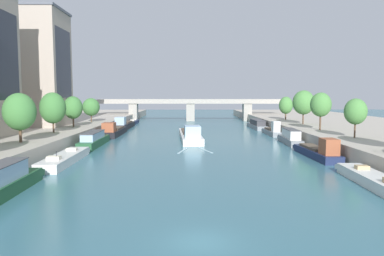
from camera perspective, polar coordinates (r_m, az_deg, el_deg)
ground_plane at (r=22.89m, az=1.42°, el=-17.57°), size 400.00×400.00×0.00m
quay_left at (r=84.84m, az=-26.27°, el=-0.50°), size 36.00×170.00×2.39m
quay_right at (r=85.51m, az=25.98°, el=-0.45°), size 36.00×170.00×2.39m
barge_midriver at (r=71.93m, az=-0.28°, el=-1.07°), size 5.00×22.87×3.32m
wake_behind_barge at (r=58.02m, az=0.34°, el=-3.55°), size 5.59×6.06×0.03m
moored_boat_left_second at (r=35.98m, az=-27.95°, el=-7.69°), size 2.80×13.62×2.88m
moored_boat_left_lone at (r=50.52m, az=-19.37°, el=-4.52°), size 3.07×15.17×2.20m
moored_boat_left_downstream at (r=65.24m, az=-15.22°, el=-1.81°), size 2.78×14.67×2.57m
moored_boat_left_gap_after at (r=81.26m, az=-12.27°, el=-0.47°), size 3.43×16.22×3.18m
moored_boat_left_midway at (r=97.77m, az=-10.68°, el=0.53°), size 3.41×15.94×3.32m
moored_boat_left_end at (r=113.88m, az=-9.17°, el=0.96°), size 2.10×10.24×2.09m
moored_boat_right_lone at (r=40.15m, az=26.66°, el=-7.27°), size 3.09×13.47×2.18m
moored_boat_right_end at (r=54.21m, az=19.27°, el=-3.50°), size 2.89×13.56×3.18m
moored_boat_right_second at (r=68.31m, az=15.25°, el=-1.46°), size 2.68×11.73×2.72m
moored_boat_right_near at (r=82.01m, az=12.54°, el=-0.44°), size 2.17×11.26×3.30m
moored_boat_right_upstream at (r=97.75m, az=10.23°, el=0.52°), size 3.02×15.68×2.39m
tree_left_by_lamp at (r=54.37m, az=-25.58°, el=2.32°), size 4.33×4.33×6.77m
tree_left_end_of_row at (r=66.69m, az=-21.12°, el=2.96°), size 4.37×4.37×6.94m
tree_left_distant at (r=77.31m, az=-18.27°, el=3.07°), size 3.82×3.82×6.23m
tree_left_far at (r=90.12m, az=-15.64°, el=3.21°), size 4.08×4.08×5.73m
tree_right_distant at (r=59.55m, az=24.41°, el=2.38°), size 3.33×3.33×5.97m
tree_right_far at (r=71.10m, az=19.66°, el=3.48°), size 3.82×3.82×6.95m
tree_right_past_mid at (r=83.98m, az=17.19°, el=3.87°), size 4.77×4.77×7.52m
tree_right_third at (r=97.77m, az=14.60°, el=3.48°), size 3.57×3.57×6.05m
building_left_tall at (r=83.59m, az=-24.83°, el=8.58°), size 16.45×11.48×24.10m
bridge_far at (r=123.94m, az=-0.26°, el=3.33°), size 63.01×4.40×7.46m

